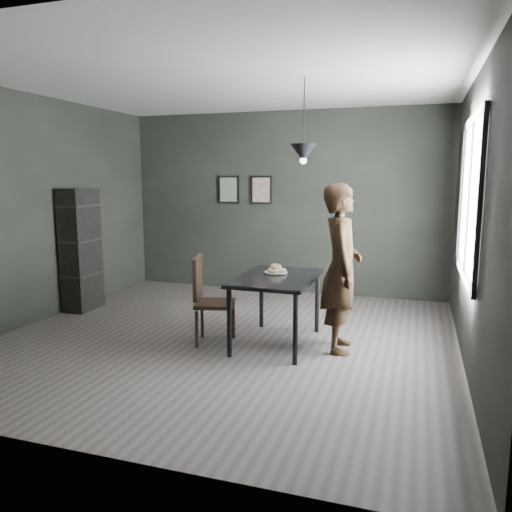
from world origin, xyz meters
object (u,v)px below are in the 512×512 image
(cafe_table, at_px, (277,283))
(pendant_lamp, at_px, (303,153))
(wood_chair, at_px, (207,295))
(shelf_unit, at_px, (81,250))
(white_plate, at_px, (276,273))
(woman, at_px, (341,268))

(cafe_table, bearing_deg, pendant_lamp, 21.80)
(wood_chair, bearing_deg, pendant_lamp, 2.85)
(cafe_table, height_order, wood_chair, wood_chair)
(wood_chair, bearing_deg, shelf_unit, 145.72)
(cafe_table, relative_size, shelf_unit, 0.73)
(white_plate, xyz_separation_m, shelf_unit, (-2.87, 0.42, 0.07))
(woman, bearing_deg, wood_chair, 89.21)
(woman, relative_size, pendant_lamp, 2.02)
(wood_chair, bearing_deg, woman, -5.10)
(cafe_table, xyz_separation_m, woman, (0.68, 0.03, 0.20))
(white_plate, height_order, woman, woman)
(woman, bearing_deg, pendant_lamp, 70.37)
(cafe_table, xyz_separation_m, shelf_unit, (-2.92, 0.57, 0.15))
(white_plate, distance_m, shelf_unit, 2.90)
(white_plate, bearing_deg, cafe_table, -70.82)
(cafe_table, bearing_deg, woman, 2.57)
(shelf_unit, height_order, pendant_lamp, pendant_lamp)
(white_plate, relative_size, woman, 0.13)
(pendant_lamp, bearing_deg, woman, -9.15)
(white_plate, bearing_deg, woman, -9.18)
(woman, height_order, shelf_unit, woman)
(woman, relative_size, wood_chair, 1.83)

